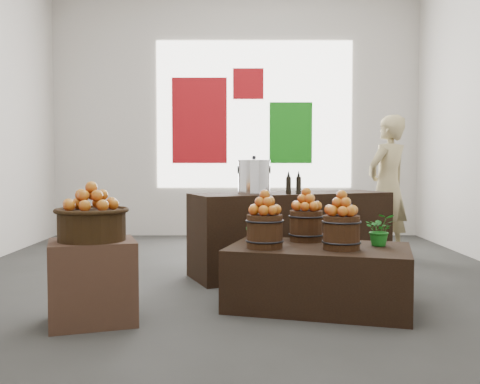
{
  "coord_description": "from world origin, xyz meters",
  "views": [
    {
      "loc": [
        0.04,
        -5.34,
        1.19
      ],
      "look_at": [
        0.06,
        -0.4,
        0.93
      ],
      "focal_mm": 40.0,
      "sensor_mm": 36.0,
      "label": 1
    }
  ],
  "objects_px": {
    "display_table": "(319,276)",
    "counter": "(291,233)",
    "stock_pot_left": "(254,178)",
    "crate": "(93,282)",
    "wicker_basket": "(92,225)",
    "shopper": "(388,187)"
  },
  "relations": [
    {
      "from": "display_table",
      "to": "counter",
      "type": "bearing_deg",
      "value": 109.56
    },
    {
      "from": "stock_pot_left",
      "to": "crate",
      "type": "bearing_deg",
      "value": -127.7
    },
    {
      "from": "crate",
      "to": "wicker_basket",
      "type": "distance_m",
      "value": 0.42
    },
    {
      "from": "crate",
      "to": "wicker_basket",
      "type": "relative_size",
      "value": 1.25
    },
    {
      "from": "stock_pot_left",
      "to": "wicker_basket",
      "type": "bearing_deg",
      "value": -127.7
    },
    {
      "from": "stock_pot_left",
      "to": "shopper",
      "type": "distance_m",
      "value": 2.1
    },
    {
      "from": "shopper",
      "to": "display_table",
      "type": "bearing_deg",
      "value": 24.74
    },
    {
      "from": "stock_pot_left",
      "to": "shopper",
      "type": "xyz_separation_m",
      "value": [
        1.73,
        1.18,
        -0.14
      ]
    },
    {
      "from": "counter",
      "to": "display_table",
      "type": "bearing_deg",
      "value": -107.71
    },
    {
      "from": "wicker_basket",
      "to": "counter",
      "type": "xyz_separation_m",
      "value": [
        1.66,
        1.78,
        -0.29
      ]
    },
    {
      "from": "wicker_basket",
      "to": "display_table",
      "type": "relative_size",
      "value": 0.34
    },
    {
      "from": "display_table",
      "to": "shopper",
      "type": "bearing_deg",
      "value": 77.9
    },
    {
      "from": "display_table",
      "to": "counter",
      "type": "relative_size",
      "value": 0.68
    },
    {
      "from": "wicker_basket",
      "to": "crate",
      "type": "bearing_deg",
      "value": 0.0
    },
    {
      "from": "counter",
      "to": "shopper",
      "type": "relative_size",
      "value": 1.19
    },
    {
      "from": "display_table",
      "to": "shopper",
      "type": "relative_size",
      "value": 0.81
    },
    {
      "from": "display_table",
      "to": "stock_pot_left",
      "type": "distance_m",
      "value": 1.5
    },
    {
      "from": "crate",
      "to": "display_table",
      "type": "height_order",
      "value": "crate"
    },
    {
      "from": "wicker_basket",
      "to": "counter",
      "type": "height_order",
      "value": "counter"
    },
    {
      "from": "crate",
      "to": "stock_pot_left",
      "type": "distance_m",
      "value": 2.17
    },
    {
      "from": "wicker_basket",
      "to": "shopper",
      "type": "relative_size",
      "value": 0.27
    },
    {
      "from": "crate",
      "to": "counter",
      "type": "bearing_deg",
      "value": 47.07
    }
  ]
}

